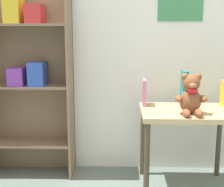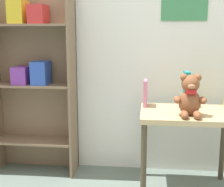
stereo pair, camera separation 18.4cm
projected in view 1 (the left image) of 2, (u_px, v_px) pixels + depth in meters
wall_back at (145, 21)px, 2.52m from camera, size 4.80×0.07×2.50m
bookshelf_side at (30, 75)px, 2.50m from camera, size 0.68×0.25×1.48m
display_table at (187, 122)px, 2.28m from camera, size 0.67×0.49×0.61m
teddy_bear at (191, 96)px, 2.13m from camera, size 0.22×0.20×0.28m
book_standing_pink at (144, 92)px, 2.40m from camera, size 0.03×0.15×0.20m
book_standing_teal at (184, 88)px, 2.40m from camera, size 0.04×0.10×0.27m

